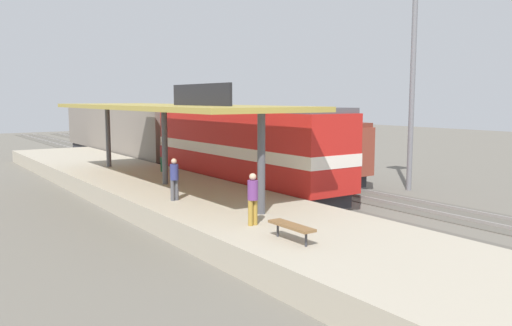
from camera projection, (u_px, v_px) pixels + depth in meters
name	position (u px, v px, depth m)	size (l,w,h in m)	color
ground_plane	(275.00, 189.00, 29.06)	(120.00, 120.00, 0.00)	#666056
track_near	(245.00, 192.00, 27.93)	(3.20, 110.00, 0.16)	#565249
track_far	(311.00, 184.00, 30.53)	(3.20, 110.00, 0.16)	#565249
platform	(166.00, 193.00, 25.28)	(6.00, 44.00, 0.90)	#A89E89
station_canopy	(165.00, 108.00, 24.70)	(5.20, 18.00, 4.70)	#47474C
platform_bench	(291.00, 226.00, 15.01)	(0.44, 1.70, 0.50)	#333338
locomotive	(243.00, 147.00, 27.78)	(2.93, 14.43, 4.44)	#28282D
passenger_carriage_single	(121.00, 132.00, 42.48)	(2.90, 20.00, 4.24)	#28282D
freight_car	(286.00, 148.00, 32.25)	(2.80, 12.00, 3.54)	#28282D
light_mast	(414.00, 34.00, 27.66)	(1.10, 1.10, 11.70)	slate
person_waiting	(253.00, 196.00, 16.87)	(0.34, 0.34, 1.71)	olive
person_walking	(174.00, 177.00, 21.03)	(0.34, 0.34, 1.71)	#4C4C51
person_boarding	(163.00, 155.00, 29.39)	(0.34, 0.34, 1.71)	#23603D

